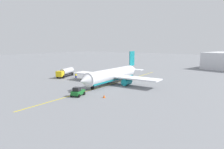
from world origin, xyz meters
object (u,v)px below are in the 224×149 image
at_px(refueling_worker, 76,76).
at_px(pushback_tug, 78,92).
at_px(airplane, 113,75).
at_px(safety_cone_wingtip, 77,90).
at_px(safety_cone_nose, 104,96).
at_px(fuel_tanker, 66,72).

bearing_deg(refueling_worker, pushback_tug, 47.85).
xyz_separation_m(airplane, refueling_worker, (-0.71, -17.59, -1.92)).
bearing_deg(safety_cone_wingtip, safety_cone_nose, 85.17).
xyz_separation_m(airplane, fuel_tanker, (-0.56, -23.08, -1.01)).
relative_size(airplane, fuel_tanker, 2.76).
bearing_deg(airplane, safety_cone_wingtip, -5.99).
height_order(safety_cone_nose, safety_cone_wingtip, safety_cone_nose).
bearing_deg(fuel_tanker, pushback_tug, 54.84).
bearing_deg(safety_cone_nose, safety_cone_wingtip, -94.83).
xyz_separation_m(airplane, safety_cone_wingtip, (14.03, -1.47, -2.46)).
distance_m(airplane, pushback_tug, 17.67).
distance_m(fuel_tanker, safety_cone_nose, 35.28).
xyz_separation_m(pushback_tug, safety_cone_nose, (-2.52, 6.17, -0.65)).
xyz_separation_m(pushback_tug, safety_cone_wingtip, (-3.38, -3.91, -0.73)).
bearing_deg(airplane, pushback_tug, 7.97).
height_order(fuel_tanker, refueling_worker, fuel_tanker).
height_order(refueling_worker, safety_cone_wingtip, refueling_worker).
distance_m(airplane, fuel_tanker, 23.11).
distance_m(refueling_worker, safety_cone_nose, 30.49).
relative_size(airplane, safety_cone_nose, 42.28).
distance_m(fuel_tanker, refueling_worker, 5.57).
bearing_deg(pushback_tug, safety_cone_wingtip, -130.82).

